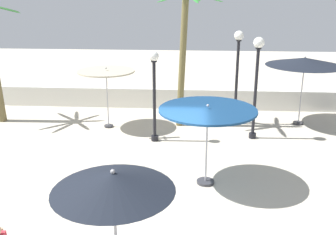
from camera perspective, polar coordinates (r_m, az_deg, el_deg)
The scene contains 10 objects.
ground_plane at distance 11.18m, azimuth -1.16°, elevation -11.84°, with size 56.00×56.00×0.00m, color beige.
boundary_wall at distance 19.27m, azimuth 1.22°, elevation 2.73°, with size 25.20×0.30×0.96m, color silver.
patio_umbrella_0 at distance 6.58m, azimuth -7.89°, elevation -9.45°, with size 2.05×2.05×2.82m.
patio_umbrella_1 at distance 11.30m, azimuth 5.72°, elevation 0.55°, with size 2.81×2.81×2.47m.
patio_umbrella_2 at distance 17.41m, azimuth 19.08°, elevation 7.57°, with size 3.19×3.19×2.94m.
patio_umbrella_3 at distance 16.35m, azimuth -8.89°, elevation 6.27°, with size 2.33×2.33×2.55m.
palm_tree_1 at distance 16.20m, azimuth 2.32°, elevation 10.59°, with size 2.60×2.63×5.62m.
lamp_post_0 at distance 16.77m, azimuth 9.96°, elevation 7.34°, with size 0.39×0.39×3.97m.
lamp_post_1 at distance 14.66m, azimuth -2.00°, elevation 4.45°, with size 0.37×0.37×3.44m.
lamp_post_2 at distance 15.19m, azimuth 12.66°, elevation 6.20°, with size 0.41×0.41×3.91m.
Camera 1 is at (0.91, -9.65, 5.57)m, focal length 42.34 mm.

